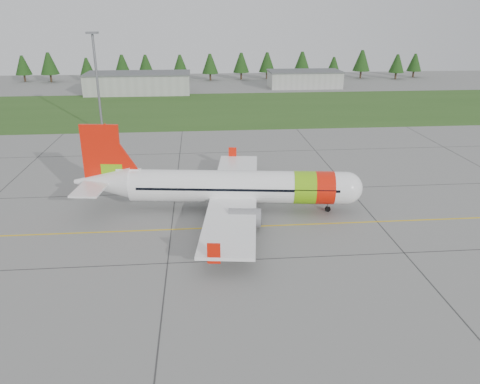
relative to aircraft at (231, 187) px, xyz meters
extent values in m
plane|color=gray|center=(7.56, -13.22, -3.21)|extent=(320.00, 320.00, 0.00)
cylinder|color=white|center=(0.89, -0.11, 0.04)|extent=(27.61, 7.51, 4.10)
sphere|color=white|center=(14.44, -1.84, 0.04)|extent=(4.10, 4.10, 4.10)
cone|color=white|center=(-16.31, 2.07, 0.41)|extent=(7.81, 4.99, 4.10)
cube|color=black|center=(14.75, -1.88, 0.41)|extent=(2.01, 2.92, 0.59)
cylinder|color=#7BC80F|center=(9.23, -1.17, 0.04)|extent=(3.24, 4.49, 4.18)
cylinder|color=red|center=(11.73, -1.49, 0.04)|extent=(2.82, 4.44, 4.18)
cube|color=white|center=(0.37, -0.05, -1.11)|extent=(9.98, 34.08, 0.38)
cube|color=red|center=(1.43, 16.66, -0.53)|extent=(1.27, 0.35, 2.10)
cube|color=red|center=(-2.78, -16.48, -0.53)|extent=(1.27, 0.35, 2.10)
cylinder|color=gray|center=(2.66, 5.49, -1.69)|extent=(4.03, 2.67, 2.21)
cylinder|color=gray|center=(1.20, -5.98, -1.69)|extent=(4.03, 2.67, 2.21)
cube|color=red|center=(-16.10, 2.05, 3.93)|extent=(4.84, 0.99, 7.98)
cube|color=#7BC80F|center=(-14.95, 1.90, 1.62)|extent=(2.77, 0.78, 2.52)
cube|color=white|center=(-16.83, 2.14, 0.68)|extent=(4.86, 12.41, 0.23)
cylinder|color=slate|center=(12.35, -1.57, -2.48)|extent=(0.19, 0.19, 1.47)
cylinder|color=black|center=(12.35, -1.57, -2.85)|extent=(0.75, 0.38, 0.71)
cylinder|color=slate|center=(-0.30, 3.00, -2.21)|extent=(0.23, 0.23, 2.00)
cylinder|color=black|center=(-0.72, 3.06, -2.67)|extent=(1.14, 0.61, 1.09)
cylinder|color=slate|center=(-1.05, -2.83, -2.21)|extent=(0.23, 0.23, 2.00)
cylinder|color=black|center=(-1.46, -2.78, -2.67)|extent=(1.14, 0.61, 1.09)
imported|color=silver|center=(-23.06, 44.33, -1.18)|extent=(1.51, 1.43, 4.06)
cube|color=#30561E|center=(7.56, 68.78, -3.20)|extent=(320.00, 50.00, 0.03)
cube|color=gold|center=(7.56, -5.22, -3.20)|extent=(120.00, 0.25, 0.02)
cube|color=#A8A8A3|center=(-22.44, 96.78, -0.21)|extent=(32.00, 14.00, 6.00)
cube|color=#A8A8A3|center=(32.56, 104.78, -0.61)|extent=(24.00, 12.00, 5.20)
cylinder|color=slate|center=(-24.44, 44.78, 6.79)|extent=(0.50, 0.50, 20.00)
camera|label=1|loc=(-3.78, -55.61, 20.68)|focal=35.00mm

